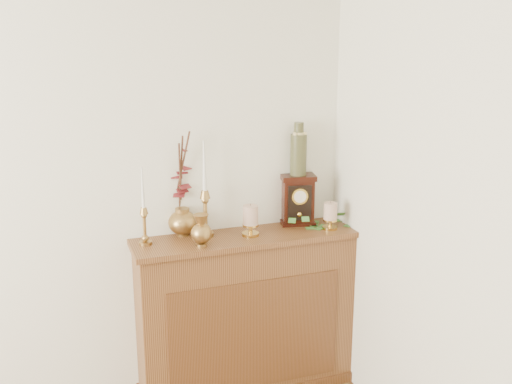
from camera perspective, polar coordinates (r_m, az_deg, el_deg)
name	(u,v)px	position (r m, az deg, el deg)	size (l,w,h in m)	color
console_shelf	(246,318)	(3.45, -0.91, -11.90)	(1.24, 0.34, 0.93)	brown
candlestick_left	(144,220)	(3.12, -10.60, -2.63)	(0.07, 0.07, 0.41)	#AD8845
candlestick_center	(205,206)	(3.20, -4.86, -1.31)	(0.09, 0.09, 0.52)	#AD8845
bud_vase	(201,231)	(3.07, -5.24, -3.72)	(0.11, 0.11, 0.17)	#AD8845
ginger_jar	(181,187)	(3.24, -7.14, 0.44)	(0.23, 0.25, 0.58)	#AD8845
pillar_candle_left	(251,219)	(3.22, -0.53, -2.58)	(0.09, 0.09, 0.18)	gold
pillar_candle_right	(330,215)	(3.35, 7.09, -2.14)	(0.08, 0.08, 0.16)	gold
ivy_garland	(318,223)	(3.42, 5.94, -2.99)	(0.39, 0.18, 0.08)	#3D762D
mantel_clock	(298,200)	(3.41, 3.99, -0.76)	(0.22, 0.17, 0.29)	black
ceramic_vase	(298,152)	(3.35, 4.07, 3.86)	(0.09, 0.09, 0.30)	#183122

